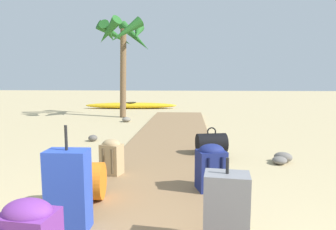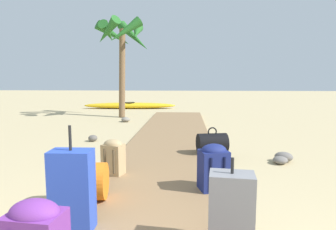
% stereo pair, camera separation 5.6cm
% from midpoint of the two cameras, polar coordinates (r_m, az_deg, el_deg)
% --- Properties ---
extents(ground_plane, '(60.00, 60.00, 0.00)m').
position_cam_midpoint_polar(ground_plane, '(5.18, 0.09, -8.18)').
color(ground_plane, tan).
extents(boardwalk, '(1.70, 10.48, 0.08)m').
position_cam_midpoint_polar(boardwalk, '(6.19, 0.78, -5.29)').
color(boardwalk, olive).
rests_on(boardwalk, ground).
extents(duffel_bag_orange, '(0.52, 0.44, 0.51)m').
position_cam_midpoint_polar(duffel_bag_orange, '(3.31, -16.20, -12.27)').
color(duffel_bag_orange, orange).
rests_on(duffel_bag_orange, boardwalk).
extents(suitcase_blue, '(0.35, 0.22, 0.90)m').
position_cam_midpoint_polar(suitcase_blue, '(2.66, -18.31, -13.78)').
color(suitcase_blue, '#2847B7').
rests_on(suitcase_blue, boardwalk).
extents(suitcase_grey, '(0.36, 0.26, 0.70)m').
position_cam_midpoint_polar(suitcase_grey, '(2.37, 12.01, -17.78)').
color(suitcase_grey, slate).
rests_on(suitcase_grey, boardwalk).
extents(backpack_navy, '(0.37, 0.33, 0.54)m').
position_cam_midpoint_polar(backpack_navy, '(3.46, 8.89, -9.77)').
color(backpack_navy, navy).
rests_on(backpack_navy, boardwalk).
extents(backpack_tan, '(0.32, 0.27, 0.48)m').
position_cam_midpoint_polar(backpack_tan, '(4.04, -10.59, -7.84)').
color(backpack_tan, tan).
rests_on(backpack_tan, boardwalk).
extents(duffel_bag_black, '(0.56, 0.44, 0.46)m').
position_cam_midpoint_polar(duffel_bag_black, '(5.14, 8.78, -5.47)').
color(duffel_bag_black, black).
rests_on(duffel_bag_black, boardwalk).
extents(palm_tree_far_left, '(2.14, 2.13, 3.57)m').
position_cam_midpoint_polar(palm_tree_far_left, '(10.88, -8.70, 14.49)').
color(palm_tree_far_left, brown).
rests_on(palm_tree_far_left, ground).
extents(kayak, '(4.29, 0.94, 0.29)m').
position_cam_midpoint_polar(kayak, '(13.72, -7.10, 1.86)').
color(kayak, gold).
rests_on(kayak, ground).
extents(rock_left_mid, '(0.28, 0.28, 0.14)m').
position_cam_midpoint_polar(rock_left_mid, '(6.65, -14.23, -4.39)').
color(rock_left_mid, '#5B5651').
rests_on(rock_left_mid, ground).
extents(rock_right_far, '(0.32, 0.33, 0.12)m').
position_cam_midpoint_polar(rock_right_far, '(5.09, 21.27, -8.26)').
color(rock_right_far, slate).
rests_on(rock_right_far, ground).
extents(rock_right_near, '(0.35, 0.31, 0.16)m').
position_cam_midpoint_polar(rock_right_near, '(5.23, 21.85, -7.64)').
color(rock_right_near, slate).
rests_on(rock_right_near, ground).
extents(rock_left_far, '(0.37, 0.40, 0.15)m').
position_cam_midpoint_polar(rock_left_far, '(9.44, -7.97, -0.87)').
color(rock_left_far, gray).
rests_on(rock_left_far, ground).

